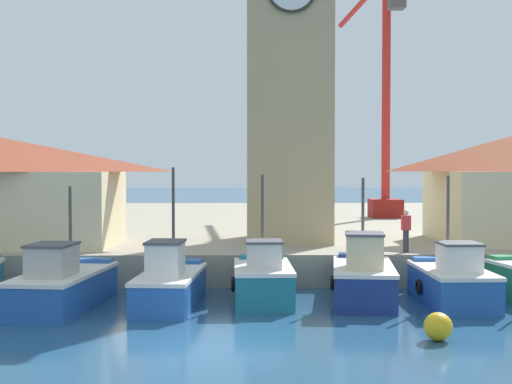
# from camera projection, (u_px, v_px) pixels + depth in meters

# --- Properties ---
(ground_plane) EXTENTS (300.00, 300.00, 0.00)m
(ground_plane) POSITION_uv_depth(u_px,v_px,m) (205.00, 349.00, 17.46)
(ground_plane) COLOR navy
(quay_wharf) EXTENTS (120.00, 40.00, 1.24)m
(quay_wharf) POSITION_uv_depth(u_px,v_px,m) (228.00, 227.00, 46.21)
(quay_wharf) COLOR #9E937F
(quay_wharf) RESTS_ON ground
(fishing_boat_mid_left) EXTENTS (2.66, 5.40, 3.85)m
(fishing_boat_mid_left) POSITION_uv_depth(u_px,v_px,m) (62.00, 285.00, 22.57)
(fishing_boat_mid_left) COLOR #2356A8
(fishing_boat_mid_left) RESTS_ON ground
(fishing_boat_center) EXTENTS (2.13, 4.99, 4.47)m
(fishing_boat_center) POSITION_uv_depth(u_px,v_px,m) (170.00, 283.00, 22.88)
(fishing_boat_center) COLOR #2356A8
(fishing_boat_center) RESTS_ON ground
(fishing_boat_mid_right) EXTENTS (2.03, 4.13, 4.22)m
(fishing_boat_mid_right) POSITION_uv_depth(u_px,v_px,m) (263.00, 279.00, 23.58)
(fishing_boat_mid_right) COLOR #196B7F
(fishing_boat_mid_right) RESTS_ON ground
(fishing_boat_right_inner) EXTENTS (2.56, 5.00, 4.11)m
(fishing_boat_right_inner) POSITION_uv_depth(u_px,v_px,m) (363.00, 278.00, 23.61)
(fishing_boat_right_inner) COLOR navy
(fishing_boat_right_inner) RESTS_ON ground
(fishing_boat_right_outer) EXTENTS (2.10, 4.38, 4.20)m
(fishing_boat_right_outer) POSITION_uv_depth(u_px,v_px,m) (452.00, 282.00, 23.15)
(fishing_boat_right_outer) COLOR #2356A8
(fishing_boat_right_outer) RESTS_ON ground
(clock_tower) EXTENTS (4.10, 4.10, 16.45)m
(clock_tower) POSITION_uv_depth(u_px,v_px,m) (288.00, 64.00, 30.89)
(clock_tower) COLOR tan
(clock_tower) RESTS_ON quay_wharf
(port_crane_near) EXTENTS (3.21, 8.86, 16.05)m
(port_crane_near) POSITION_uv_depth(u_px,v_px,m) (385.00, 122.00, 46.37)
(port_crane_near) COLOR maroon
(port_crane_near) RESTS_ON quay_wharf
(mooring_buoy) EXTENTS (0.74, 0.74, 0.74)m
(mooring_buoy) POSITION_uv_depth(u_px,v_px,m) (438.00, 327.00, 18.26)
(mooring_buoy) COLOR gold
(mooring_buoy) RESTS_ON ground
(dock_worker_near_tower) EXTENTS (0.34, 0.22, 1.62)m
(dock_worker_near_tower) POSITION_uv_depth(u_px,v_px,m) (406.00, 230.00, 27.05)
(dock_worker_near_tower) COLOR #33333D
(dock_worker_near_tower) RESTS_ON quay_wharf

